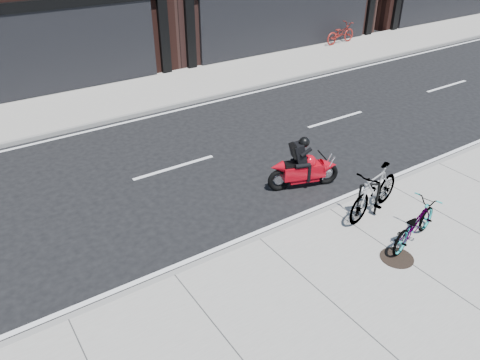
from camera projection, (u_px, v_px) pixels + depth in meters
ground at (212, 201)px, 11.32m from camera, size 120.00×120.00×0.00m
sidewalk_near at (366, 335)px, 7.70m from camera, size 60.00×6.00×0.13m
sidewalk_far at (102, 102)px, 16.84m from camera, size 60.00×3.50×0.13m
bike_rack at (368, 197)px, 10.34m from camera, size 0.46×0.22×0.82m
bicycle_front at (414, 224)px, 9.52m from camera, size 1.78×0.95×0.89m
bicycle_rear at (374, 191)px, 10.38m from camera, size 1.98×0.93×1.15m
motorcycle at (307, 167)px, 11.62m from camera, size 1.81×0.91×1.40m
bicycle_far at (340, 33)px, 23.49m from camera, size 1.96×0.83×1.00m
manhole_cover at (397, 258)px, 9.28m from camera, size 0.84×0.84×0.02m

